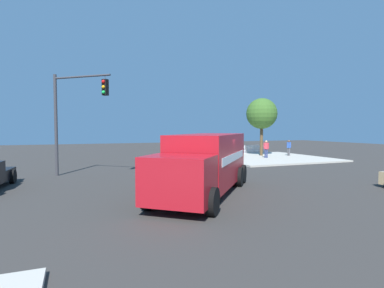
# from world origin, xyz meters

# --- Properties ---
(ground_plane) EXTENTS (100.00, 100.00, 0.00)m
(ground_plane) POSITION_xyz_m (0.00, 0.00, 0.00)
(ground_plane) COLOR #33302D
(sidewalk_corner_near) EXTENTS (10.83, 10.83, 0.14)m
(sidewalk_corner_near) POSITION_xyz_m (-12.05, -12.05, 0.07)
(sidewalk_corner_near) COLOR #B2ADA0
(sidewalk_corner_near) RESTS_ON ground
(delivery_truck) EXTENTS (7.21, 7.98, 2.74)m
(delivery_truck) POSITION_xyz_m (0.42, 0.69, 1.45)
(delivery_truck) COLOR #AD141E
(delivery_truck) RESTS_ON ground
(traffic_light_primary) EXTENTS (3.25, 2.76, 6.43)m
(traffic_light_primary) POSITION_xyz_m (6.21, -6.83, 4.20)
(traffic_light_primary) COLOR #38383D
(traffic_light_primary) RESTS_ON ground
(pedestrian_near_corner) EXTENTS (0.42, 0.39, 1.72)m
(pedestrian_near_corner) POSITION_xyz_m (-11.52, -11.54, 1.12)
(pedestrian_near_corner) COLOR navy
(pedestrian_near_corner) RESTS_ON sidewalk_corner_near
(pedestrian_crossing) EXTENTS (0.28, 0.52, 1.66)m
(pedestrian_crossing) POSITION_xyz_m (-15.16, -12.65, 1.08)
(pedestrian_crossing) COLOR #4C4C51
(pedestrian_crossing) RESTS_ON sidewalk_corner_near
(picket_fence_run) EXTENTS (6.40, 0.05, 0.95)m
(picket_fence_run) POSITION_xyz_m (-12.05, -17.22, 0.62)
(picket_fence_run) COLOR silver
(picket_fence_run) RESTS_ON sidewalk_corner_near
(shade_tree_near) EXTENTS (3.27, 3.27, 6.12)m
(shade_tree_near) POSITION_xyz_m (-12.55, -13.88, 4.60)
(shade_tree_near) COLOR brown
(shade_tree_near) RESTS_ON sidewalk_corner_near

